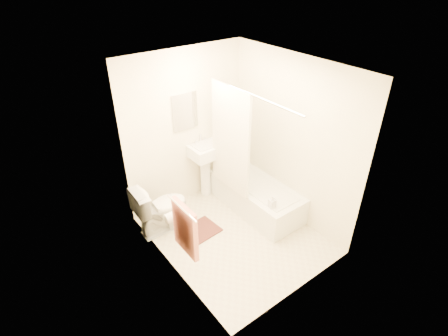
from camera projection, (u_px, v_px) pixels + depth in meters
floor at (234, 234)px, 5.01m from camera, size 2.40×2.40×0.00m
ceiling at (238, 67)px, 3.75m from camera, size 2.40×2.40×0.00m
wall_back at (186, 130)px, 5.19m from camera, size 2.00×0.02×2.40m
wall_left at (166, 191)px, 3.86m from camera, size 0.02×2.40×2.40m
wall_right at (292, 141)px, 4.89m from camera, size 0.02×2.40×2.40m
mirror at (185, 111)px, 5.02m from camera, size 0.40×0.03×0.55m
curtain_rod at (251, 94)px, 4.18m from camera, size 0.03×1.70×0.03m
shower_curtain at (230, 140)px, 4.86m from camera, size 0.04×0.80×1.55m
towel_bar at (181, 208)px, 3.77m from camera, size 0.02×0.60×0.02m
towel at (185, 229)px, 3.95m from camera, size 0.06×0.45×0.66m
toilet_paper at (170, 218)px, 4.25m from camera, size 0.11×0.12×0.12m
toilet at (161, 208)px, 4.92m from camera, size 0.78×0.45×0.76m
sink at (206, 168)px, 5.59m from camera, size 0.53×0.43×1.02m
bathtub at (256, 196)px, 5.44m from camera, size 0.68×1.55×0.44m
bath_mat at (199, 231)px, 5.05m from camera, size 0.60×0.47×0.02m
soap_bottle at (272, 202)px, 4.79m from camera, size 0.09×0.10×0.19m
scrub_brush at (230, 170)px, 5.63m from camera, size 0.08×0.20×0.04m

